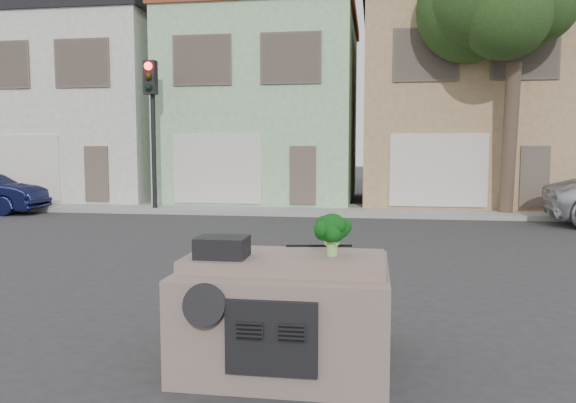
# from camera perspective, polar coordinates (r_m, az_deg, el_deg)

# --- Properties ---
(ground_plane) EXTENTS (120.00, 120.00, 0.00)m
(ground_plane) POSITION_cam_1_polar(r_m,az_deg,el_deg) (8.80, 2.95, -8.81)
(ground_plane) COLOR #303033
(ground_plane) RESTS_ON ground
(sidewalk) EXTENTS (40.00, 3.00, 0.15)m
(sidewalk) POSITION_cam_1_polar(r_m,az_deg,el_deg) (19.13, 6.09, -0.89)
(sidewalk) COLOR gray
(sidewalk) RESTS_ON ground
(townhouse_white) EXTENTS (7.20, 8.20, 7.55)m
(townhouse_white) POSITION_cam_1_polar(r_m,az_deg,el_deg) (25.91, -18.77, 8.69)
(townhouse_white) COLOR silver
(townhouse_white) RESTS_ON ground
(townhouse_mint) EXTENTS (7.20, 8.20, 7.55)m
(townhouse_mint) POSITION_cam_1_polar(r_m,az_deg,el_deg) (23.46, -2.05, 9.35)
(townhouse_mint) COLOR #99C699
(townhouse_mint) RESTS_ON ground
(townhouse_tan) EXTENTS (7.20, 8.20, 7.55)m
(townhouse_tan) POSITION_cam_1_polar(r_m,az_deg,el_deg) (23.27, 16.66, 9.16)
(townhouse_tan) COLOR tan
(townhouse_tan) RESTS_ON ground
(traffic_signal) EXTENTS (0.40, 0.40, 5.10)m
(traffic_signal) POSITION_cam_1_polar(r_m,az_deg,el_deg) (19.44, -13.61, 6.40)
(traffic_signal) COLOR black
(traffic_signal) RESTS_ON ground
(tree_near) EXTENTS (4.40, 4.00, 8.50)m
(tree_near) POSITION_cam_1_polar(r_m,az_deg,el_deg) (18.88, 21.78, 11.38)
(tree_near) COLOR #233E17
(tree_near) RESTS_ON ground
(car_dashboard) EXTENTS (2.00, 1.80, 1.12)m
(car_dashboard) POSITION_cam_1_polar(r_m,az_deg,el_deg) (5.78, -0.03, -10.66)
(car_dashboard) COLOR #7D675E
(car_dashboard) RESTS_ON ground
(instrument_hump) EXTENTS (0.48, 0.38, 0.20)m
(instrument_hump) POSITION_cam_1_polar(r_m,az_deg,el_deg) (5.42, -6.69, -4.63)
(instrument_hump) COLOR black
(instrument_hump) RESTS_ON car_dashboard
(wiper_arm) EXTENTS (0.69, 0.15, 0.02)m
(wiper_arm) POSITION_cam_1_polar(r_m,az_deg,el_deg) (5.99, 3.17, -4.50)
(wiper_arm) COLOR black
(wiper_arm) RESTS_ON car_dashboard
(broccoli) EXTENTS (0.42, 0.42, 0.42)m
(broccoli) POSITION_cam_1_polar(r_m,az_deg,el_deg) (5.47, 4.51, -3.32)
(broccoli) COLOR #09360C
(broccoli) RESTS_ON car_dashboard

